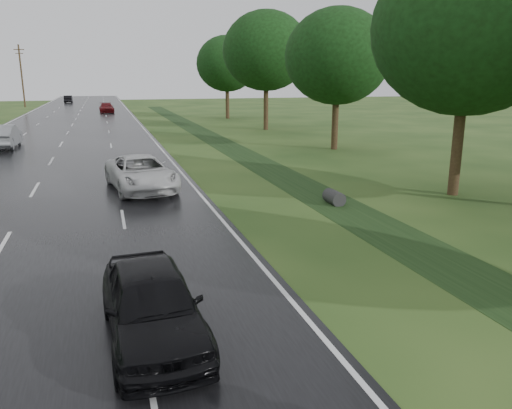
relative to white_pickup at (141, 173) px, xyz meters
The scene contains 14 objects.
road 30.76m from the white_pickup, 98.41° to the left, with size 14.00×180.00×0.04m, color black.
edge_stripe_east 30.51m from the white_pickup, 85.76° to the left, with size 0.12×180.00×0.01m, color silver.
center_line 30.75m from the white_pickup, 98.41° to the left, with size 0.12×180.00×0.01m, color silver.
drainage_ditch 8.16m from the white_pickup, 30.48° to the left, with size 2.20×120.00×0.56m.
utility_pole_distant 71.87m from the white_pickup, 101.01° to the left, with size 1.60×0.26×10.00m.
tree_east_b 14.57m from the white_pickup, 20.13° to the right, with size 7.60×7.60×10.11m.
tree_east_c 17.47m from the white_pickup, 34.49° to the left, with size 7.00×7.00×9.29m.
tree_east_d 27.68m from the white_pickup, 60.40° to the left, with size 8.00×8.00×10.76m.
tree_east_f 40.00m from the white_pickup, 70.84° to the left, with size 7.20×7.20×9.62m.
white_pickup is the anchor object (origin of this frame).
dark_sedan 13.21m from the white_pickup, 93.45° to the right, with size 1.69×4.20×1.43m, color black.
silver_sedan 18.26m from the white_pickup, 116.33° to the left, with size 1.71×4.91×1.62m, color gray.
far_car_red 51.81m from the white_pickup, 90.90° to the left, with size 1.85×4.56×1.32m, color maroon.
far_car_dark 83.26m from the white_pickup, 95.19° to the left, with size 1.48×4.23×1.39m, color black.
Camera 1 is at (3.08, -7.22, 4.79)m, focal length 35.00 mm.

